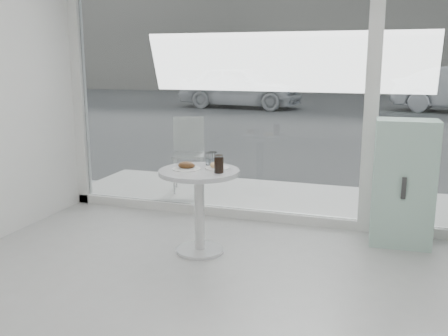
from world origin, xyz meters
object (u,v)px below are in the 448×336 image
(water_tumbler_b, at_px, (213,160))
(car_white, at_px, (240,87))
(mint_cabinet, at_px, (403,183))
(cola_glass, at_px, (219,164))
(plate_donut, at_px, (217,166))
(water_tumbler_a, at_px, (209,160))
(plate_fritter, at_px, (187,167))
(main_table, at_px, (199,194))
(patio_chair, at_px, (189,149))

(water_tumbler_b, bearing_deg, car_white, 105.51)
(mint_cabinet, bearing_deg, cola_glass, -153.85)
(plate_donut, distance_m, cola_glass, 0.18)
(water_tumbler_b, xyz_separation_m, cola_glass, (0.15, -0.26, 0.02))
(mint_cabinet, xyz_separation_m, water_tumbler_a, (-1.73, -0.56, 0.22))
(car_white, relative_size, plate_donut, 20.81)
(plate_fritter, bearing_deg, main_table, 9.66)
(mint_cabinet, xyz_separation_m, patio_chair, (-2.63, 1.11, -0.01))
(mint_cabinet, distance_m, cola_glass, 1.77)
(car_white, height_order, plate_donut, car_white)
(plate_donut, bearing_deg, water_tumbler_b, 126.95)
(main_table, xyz_separation_m, car_white, (-3.64, 13.52, 0.21))
(cola_glass, bearing_deg, plate_fritter, 173.83)
(plate_donut, bearing_deg, car_white, 105.71)
(main_table, bearing_deg, mint_cabinet, 24.70)
(mint_cabinet, distance_m, plate_fritter, 2.03)
(patio_chair, height_order, plate_fritter, patio_chair)
(main_table, bearing_deg, cola_glass, -14.43)
(plate_donut, relative_size, water_tumbler_a, 1.90)
(water_tumbler_a, relative_size, water_tumbler_b, 0.87)
(water_tumbler_b, height_order, cola_glass, cola_glass)
(car_white, bearing_deg, main_table, -159.25)
(main_table, xyz_separation_m, mint_cabinet, (1.74, 0.80, 0.05))
(patio_chair, bearing_deg, water_tumbler_b, -80.46)
(mint_cabinet, distance_m, car_white, 13.82)
(main_table, xyz_separation_m, plate_donut, (0.13, 0.10, 0.24))
(patio_chair, distance_m, cola_glass, 2.26)
(mint_cabinet, relative_size, plate_donut, 5.57)
(water_tumbler_a, relative_size, cola_glass, 0.73)
(main_table, bearing_deg, plate_donut, 37.75)
(water_tumbler_b, bearing_deg, water_tumbler_a, 145.48)
(patio_chair, relative_size, plate_fritter, 3.77)
(car_white, height_order, cola_glass, car_white)
(main_table, distance_m, water_tumbler_b, 0.35)
(plate_fritter, relative_size, water_tumbler_a, 2.22)
(mint_cabinet, distance_m, water_tumbler_a, 1.83)
(cola_glass, bearing_deg, patio_chair, 119.09)
(main_table, distance_m, cola_glass, 0.36)
(main_table, xyz_separation_m, patio_chair, (-0.89, 1.91, 0.04))
(main_table, distance_m, plate_donut, 0.29)
(patio_chair, bearing_deg, water_tumbler_a, -81.14)
(car_white, bearing_deg, water_tumbler_b, -158.81)
(plate_donut, bearing_deg, mint_cabinet, 23.45)
(main_table, bearing_deg, water_tumbler_a, 86.79)
(patio_chair, distance_m, water_tumbler_a, 1.92)
(car_white, xyz_separation_m, cola_glass, (3.85, -13.58, 0.09))
(car_white, height_order, plate_fritter, car_white)
(patio_chair, bearing_deg, main_table, -84.48)
(main_table, xyz_separation_m, water_tumbler_a, (0.01, 0.24, 0.27))
(main_table, relative_size, water_tumbler_a, 6.83)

